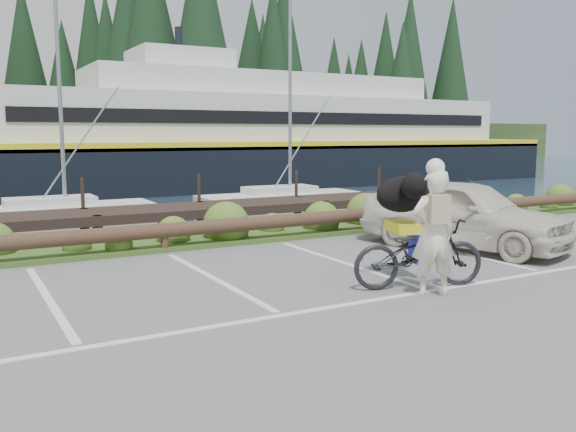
% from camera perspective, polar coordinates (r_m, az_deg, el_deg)
% --- Properties ---
extents(ground, '(72.00, 72.00, 0.00)m').
position_cam_1_polar(ground, '(8.55, -1.85, -8.61)').
color(ground, '#5C5B5E').
extents(vegetation_strip, '(34.00, 1.60, 0.10)m').
position_cam_1_polar(vegetation_strip, '(13.35, -12.37, -2.61)').
color(vegetation_strip, '#3D5B21').
rests_on(vegetation_strip, ground).
extents(log_rail, '(32.00, 0.30, 0.60)m').
position_cam_1_polar(log_rail, '(12.70, -11.45, -3.34)').
color(log_rail, '#443021').
rests_on(log_rail, ground).
extents(bicycle, '(2.24, 1.34, 1.11)m').
position_cam_1_polar(bicycle, '(9.73, 12.13, -3.40)').
color(bicycle, black).
rests_on(bicycle, ground).
extents(cyclist, '(0.79, 0.64, 1.89)m').
position_cam_1_polar(cyclist, '(9.22, 13.44, -1.58)').
color(cyclist, '#F2EACD').
rests_on(cyclist, ground).
extents(dog, '(0.80, 1.15, 0.60)m').
position_cam_1_polar(dog, '(10.23, 10.74, 2.02)').
color(dog, black).
rests_on(dog, bicycle).
extents(parked_car, '(3.09, 4.69, 1.48)m').
position_cam_1_polar(parked_car, '(13.28, 16.13, 0.23)').
color(parked_car, beige).
rests_on(parked_car, ground).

